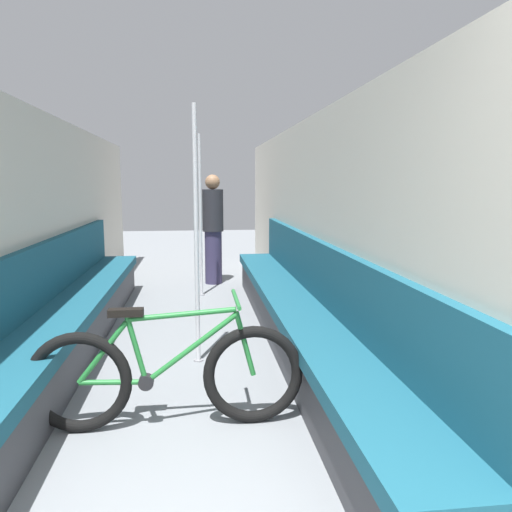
% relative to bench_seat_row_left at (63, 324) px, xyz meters
% --- Properties ---
extents(wall_left, '(0.10, 10.38, 2.09)m').
position_rel_bench_seat_row_left_xyz_m(wall_left, '(-0.26, -0.12, 0.74)').
color(wall_left, beige).
rests_on(wall_left, ground).
extents(wall_right, '(0.10, 10.38, 2.09)m').
position_rel_bench_seat_row_left_xyz_m(wall_right, '(2.25, -0.12, 0.74)').
color(wall_right, beige).
rests_on(wall_right, ground).
extents(bench_seat_row_left, '(0.49, 5.63, 0.96)m').
position_rel_bench_seat_row_left_xyz_m(bench_seat_row_left, '(0.00, 0.00, 0.00)').
color(bench_seat_row_left, '#3D3D42').
rests_on(bench_seat_row_left, ground).
extents(bench_seat_row_right, '(0.49, 5.63, 0.96)m').
position_rel_bench_seat_row_left_xyz_m(bench_seat_row_right, '(1.99, 0.00, 0.00)').
color(bench_seat_row_right, '#3D3D42').
rests_on(bench_seat_row_right, ground).
extents(bicycle, '(1.64, 0.46, 0.79)m').
position_rel_bench_seat_row_left_xyz_m(bicycle, '(0.92, -1.27, 0.02)').
color(bicycle, black).
rests_on(bicycle, ground).
extents(grab_pole_near, '(0.08, 0.08, 2.07)m').
position_rel_bench_seat_row_left_xyz_m(grab_pole_near, '(1.16, 2.29, 0.70)').
color(grab_pole_near, gray).
rests_on(grab_pole_near, ground).
extents(grab_pole_far, '(0.08, 0.08, 2.07)m').
position_rel_bench_seat_row_left_xyz_m(grab_pole_far, '(1.11, -0.16, 0.70)').
color(grab_pole_far, gray).
rests_on(grab_pole_far, ground).
extents(passenger_standing, '(0.30, 0.30, 1.58)m').
position_rel_bench_seat_row_left_xyz_m(passenger_standing, '(1.35, 3.06, 0.50)').
color(passenger_standing, '#332D4C').
rests_on(passenger_standing, ground).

